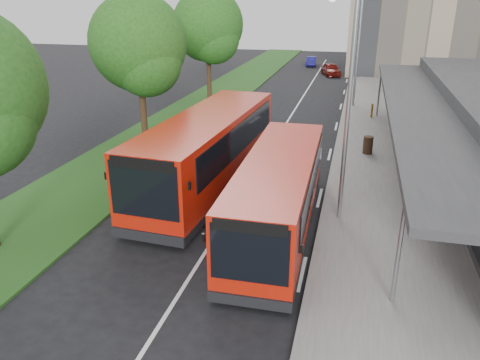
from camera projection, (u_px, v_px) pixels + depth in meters
The scene contains 15 objects.
ground at pixel (218, 232), 17.01m from camera, with size 120.00×120.00×0.00m, color black.
pavement at pixel (378, 114), 33.64m from camera, with size 5.00×80.00×0.15m, color slate.
grass_verge at pixel (206, 104), 36.61m from camera, with size 5.00×80.00×0.10m, color #1C4917.
lane_centre_line at pixel (284, 127), 30.52m from camera, with size 0.12×70.00×0.01m, color silver.
kerb_dashes at pixel (339, 116), 33.38m from camera, with size 0.12×56.00×0.01m.
tree_mid at pixel (139, 50), 24.80m from camera, with size 5.13×5.13×8.25m.
tree_far at pixel (208, 30), 35.52m from camera, with size 5.36×5.36×8.62m.
lamp_post_near at pixel (347, 98), 16.13m from camera, with size 1.44×0.28×8.00m.
lamp_post_far at pixel (357, 44), 34.16m from camera, with size 1.44×0.28×8.00m.
bus_main at pixel (278, 195), 16.57m from camera, with size 2.71×9.89×2.78m.
bus_second at pixel (208, 152), 20.35m from camera, with size 3.61×11.64×3.25m.
litter_bin at pixel (368, 145), 24.80m from camera, with size 0.51×0.51×0.92m, color #3B2618.
bollard at pixel (372, 111), 32.13m from camera, with size 0.15×0.15×0.94m, color #E4A40C.
car_near at pixel (331, 69), 49.75m from camera, with size 1.55×3.86×1.32m, color #5E120D.
car_far at pixel (311, 61), 56.54m from camera, with size 1.14×3.28×1.08m, color navy.
Camera 1 is at (4.47, -14.46, 8.02)m, focal length 35.00 mm.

